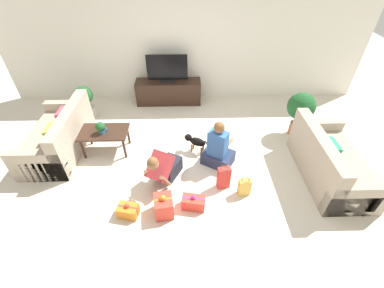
{
  "coord_description": "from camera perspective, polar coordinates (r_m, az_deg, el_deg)",
  "views": [
    {
      "loc": [
        0.01,
        -3.28,
        3.27
      ],
      "look_at": [
        0.1,
        0.13,
        0.45
      ],
      "focal_mm": 24.0,
      "sensor_mm": 36.0,
      "label": 1
    }
  ],
  "objects": [
    {
      "name": "mug",
      "position": [
        4.95,
        -18.98,
        3.07
      ],
      "size": [
        0.12,
        0.08,
        0.09
      ],
      "color": "#386BAD",
      "rests_on": "coffee_table"
    },
    {
      "name": "gift_bag_b",
      "position": [
        4.2,
        11.58,
        -9.34
      ],
      "size": [
        0.2,
        0.14,
        0.34
      ],
      "rotation": [
        0.0,
        0.0,
        0.11
      ],
      "color": "#E5B74C",
      "rests_on": "ground_plane"
    },
    {
      "name": "sofa_right",
      "position": [
        4.89,
        28.24,
        -3.67
      ],
      "size": [
        0.9,
        1.71,
        0.84
      ],
      "rotation": [
        0.0,
        0.0,
        1.57
      ],
      "color": "tan",
      "rests_on": "ground_plane"
    },
    {
      "name": "potted_plant_corner_right",
      "position": [
        5.5,
        23.0,
        7.31
      ],
      "size": [
        0.54,
        0.54,
        0.93
      ],
      "color": "#A36042",
      "rests_on": "ground_plane"
    },
    {
      "name": "ground_plane",
      "position": [
        4.64,
        -1.17,
        -5.35
      ],
      "size": [
        16.0,
        16.0,
        0.0
      ],
      "primitive_type": "plane",
      "color": "beige"
    },
    {
      "name": "gift_bag_a",
      "position": [
        4.22,
        7.06,
        -7.39
      ],
      "size": [
        0.22,
        0.16,
        0.44
      ],
      "rotation": [
        0.0,
        0.0,
        0.22
      ],
      "color": "red",
      "rests_on": "ground_plane"
    },
    {
      "name": "gift_box_c",
      "position": [
        4.03,
        -14.02,
        -14.17
      ],
      "size": [
        0.33,
        0.26,
        0.25
      ],
      "rotation": [
        0.0,
        0.0,
        -0.21
      ],
      "color": "orange",
      "rests_on": "ground_plane"
    },
    {
      "name": "person_sitting",
      "position": [
        4.53,
        5.82,
        -1.2
      ],
      "size": [
        0.65,
        0.62,
        0.93
      ],
      "rotation": [
        0.0,
        0.0,
        2.59
      ],
      "color": "#283351",
      "rests_on": "ground_plane"
    },
    {
      "name": "sofa_left",
      "position": [
        5.44,
        -27.41,
        1.39
      ],
      "size": [
        0.9,
        1.71,
        0.84
      ],
      "rotation": [
        0.0,
        0.0,
        -1.57
      ],
      "color": "tan",
      "rests_on": "ground_plane"
    },
    {
      "name": "gift_box_a",
      "position": [
        3.91,
        -6.29,
        -13.5
      ],
      "size": [
        0.31,
        0.35,
        0.39
      ],
      "rotation": [
        0.0,
        0.0,
        0.15
      ],
      "color": "red",
      "rests_on": "ground_plane"
    },
    {
      "name": "gift_box_b",
      "position": [
        4.0,
        0.32,
        -12.87
      ],
      "size": [
        0.38,
        0.25,
        0.26
      ],
      "rotation": [
        0.0,
        0.0,
        -0.17
      ],
      "color": "red",
      "rests_on": "ground_plane"
    },
    {
      "name": "tv_console",
      "position": [
        6.39,
        -5.22,
        11.46
      ],
      "size": [
        1.54,
        0.44,
        0.56
      ],
      "color": "#382319",
      "rests_on": "ground_plane"
    },
    {
      "name": "tv",
      "position": [
        6.14,
        -5.53,
        16.08
      ],
      "size": [
        0.93,
        0.2,
        0.63
      ],
      "color": "black",
      "rests_on": "tv_console"
    },
    {
      "name": "potted_plant_corner_left",
      "position": [
        6.26,
        -22.73,
        8.93
      ],
      "size": [
        0.4,
        0.4,
        0.71
      ],
      "color": "beige",
      "rests_on": "ground_plane"
    },
    {
      "name": "person_kneeling",
      "position": [
        4.22,
        -6.34,
        -5.14
      ],
      "size": [
        0.61,
        0.79,
        0.74
      ],
      "rotation": [
        0.0,
        0.0,
        -0.47
      ],
      "color": "#23232D",
      "rests_on": "ground_plane"
    },
    {
      "name": "coffee_table",
      "position": [
        5.02,
        -18.92,
        2.16
      ],
      "size": [
        0.88,
        0.54,
        0.46
      ],
      "color": "#382319",
      "rests_on": "ground_plane"
    },
    {
      "name": "wall_back",
      "position": [
        6.23,
        -1.58,
        21.11
      ],
      "size": [
        8.4,
        0.06,
        2.6
      ],
      "color": "white",
      "rests_on": "ground_plane"
    },
    {
      "name": "tabletop_plant",
      "position": [
        4.88,
        -19.67,
        3.5
      ],
      "size": [
        0.17,
        0.17,
        0.22
      ],
      "color": "#336B84",
      "rests_on": "coffee_table"
    },
    {
      "name": "dog",
      "position": [
        4.83,
        0.71,
        0.62
      ],
      "size": [
        0.46,
        0.29,
        0.35
      ],
      "rotation": [
        0.0,
        0.0,
        4.24
      ],
      "color": "black",
      "rests_on": "ground_plane"
    }
  ]
}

